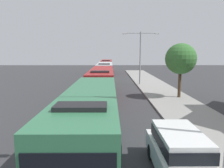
% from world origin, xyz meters
% --- Properties ---
extents(bus_lead, '(2.58, 11.15, 3.21)m').
position_xyz_m(bus_lead, '(-1.30, 9.49, 1.69)').
color(bus_lead, '#33724C').
rests_on(bus_lead, ground_plane).
extents(bus_second_in_line, '(2.58, 12.15, 3.21)m').
position_xyz_m(bus_second_in_line, '(-1.30, 22.47, 1.69)').
color(bus_second_in_line, maroon).
rests_on(bus_second_in_line, ground_plane).
extents(bus_middle, '(2.58, 12.03, 3.21)m').
position_xyz_m(bus_middle, '(-1.30, 35.39, 1.69)').
color(bus_middle, silver).
rests_on(bus_middle, ground_plane).
extents(bus_fourth_in_line, '(2.58, 11.25, 3.21)m').
position_xyz_m(bus_fourth_in_line, '(-1.30, 48.92, 1.69)').
color(bus_fourth_in_line, maroon).
rests_on(bus_fourth_in_line, ground_plane).
extents(white_suv, '(1.86, 5.04, 1.90)m').
position_xyz_m(white_suv, '(2.40, 6.99, 1.03)').
color(white_suv, white).
rests_on(white_suv, ground_plane).
extents(streetlamp_mid, '(5.33, 0.28, 7.75)m').
position_xyz_m(streetlamp_mid, '(4.10, 30.64, 4.90)').
color(streetlamp_mid, gray).
rests_on(streetlamp_mid, sidewalk).
extents(roadside_tree, '(3.24, 3.24, 5.73)m').
position_xyz_m(roadside_tree, '(7.07, 21.35, 4.24)').
color(roadside_tree, '#4C3823').
rests_on(roadside_tree, sidewalk).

